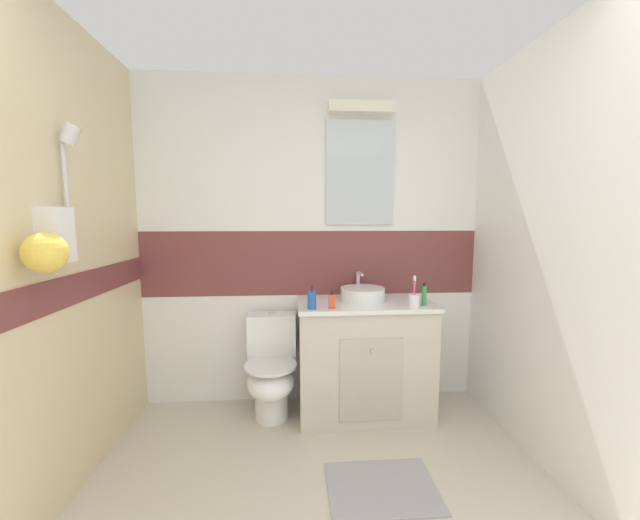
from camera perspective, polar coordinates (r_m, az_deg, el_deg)
The scene contains 11 objects.
wall_back_tiled at distance 2.86m, azimuth -1.20°, elevation 2.83°, with size 3.20×0.20×2.50m.
wall_left_shower_alcove at distance 2.01m, azimuth -40.93°, elevation -0.67°, with size 0.29×3.48×2.50m.
wall_right_plain at distance 2.20m, azimuth 38.63°, elevation -0.03°, with size 0.10×3.48×2.50m, color white.
vanity_cabinet at distance 2.79m, azimuth 6.91°, elevation -14.97°, with size 0.97×0.54×0.85m.
sink_basin at distance 2.67m, azimuth 6.71°, elevation -5.25°, with size 0.32×0.37×0.19m.
toilet at distance 2.78m, azimuth -7.65°, elevation -16.75°, with size 0.37×0.50×0.75m.
toothbrush_cup at distance 2.55m, azimuth 14.60°, elevation -6.00°, with size 0.07×0.07×0.22m.
soap_dispenser at distance 2.41m, azimuth -1.28°, elevation -6.29°, with size 0.06×0.06×0.16m.
perfume_flask_small at distance 2.42m, azimuth 1.89°, elevation -6.37°, with size 0.04×0.03×0.12m.
toothpaste_tube_upright at distance 2.59m, azimuth 16.06°, elevation -5.34°, with size 0.03×0.03×0.16m.
bath_mat at distance 2.33m, azimuth 9.72°, elevation -31.81°, with size 0.58×0.43×0.01m, color #99999E.
Camera 1 is at (-0.15, -0.40, 1.45)m, focal length 20.34 mm.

